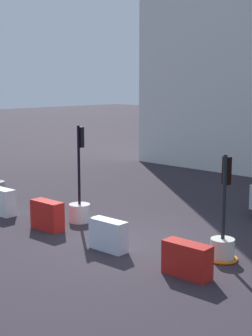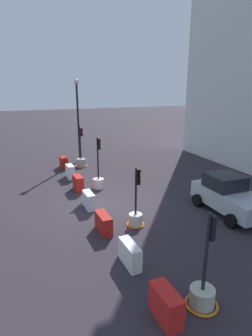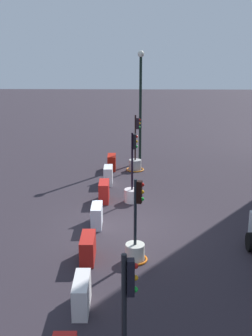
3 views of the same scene
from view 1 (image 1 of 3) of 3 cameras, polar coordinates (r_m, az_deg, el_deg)
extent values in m
plane|color=#2E272F|center=(13.63, 0.64, -8.41)|extent=(120.00, 120.00, 0.00)
cylinder|color=silver|center=(15.50, -5.31, -5.12)|extent=(0.66, 0.66, 0.56)
cylinder|color=black|center=(15.19, -5.40, 0.31)|extent=(0.08, 0.08, 2.42)
cube|color=black|center=(15.14, -5.16, 3.52)|extent=(0.17, 0.12, 0.62)
sphere|color=red|center=(15.17, -4.96, 4.32)|extent=(0.11, 0.11, 0.11)
sphere|color=orange|center=(15.19, -4.95, 3.54)|extent=(0.11, 0.11, 0.11)
sphere|color=green|center=(15.22, -4.94, 2.77)|extent=(0.11, 0.11, 0.11)
cylinder|color=beige|center=(12.45, 10.93, -9.09)|extent=(0.58, 0.58, 0.53)
cylinder|color=black|center=(12.10, 11.13, -3.30)|extent=(0.09, 0.09, 2.05)
cube|color=black|center=(12.09, 11.41, -0.29)|extent=(0.21, 0.18, 0.67)
sphere|color=red|center=(12.13, 11.59, 0.81)|extent=(0.11, 0.11, 0.11)
sphere|color=orange|center=(12.17, 11.55, -0.22)|extent=(0.11, 0.11, 0.11)
sphere|color=green|center=(12.21, 11.51, -1.25)|extent=(0.11, 0.11, 0.11)
torus|color=orange|center=(12.53, 10.90, -10.09)|extent=(0.77, 0.77, 0.06)
cube|color=white|center=(16.69, -13.96, -3.76)|extent=(1.00, 0.44, 0.86)
cube|color=red|center=(14.78, -8.97, -5.35)|extent=(1.08, 0.45, 0.85)
cube|color=silver|center=(12.87, -2.03, -7.66)|extent=(1.06, 0.41, 0.80)
cube|color=#B01C16|center=(11.29, 6.97, -10.34)|extent=(1.13, 0.45, 0.77)
camera|label=2|loc=(6.84, 79.43, 14.99)|focal=29.96mm
camera|label=3|loc=(11.22, 70.48, 12.51)|focal=42.87mm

